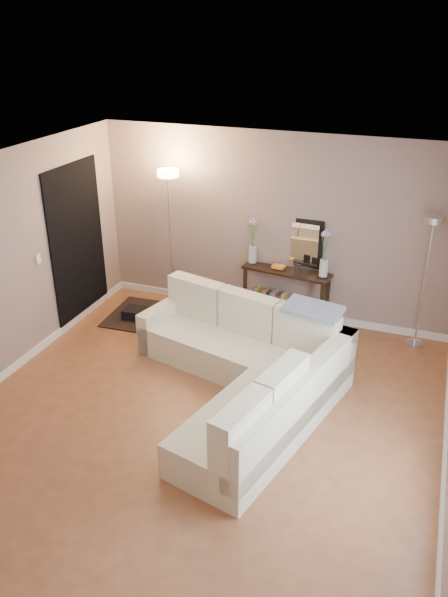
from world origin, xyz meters
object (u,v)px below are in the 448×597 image
(sectional_sofa, at_px, (248,368))
(floor_lamp_unlit, at_px, (429,257))
(floor_lamp_lit, at_px, (170,213))
(console_table, at_px, (281,291))

(sectional_sofa, relative_size, floor_lamp_unlit, 1.70)
(floor_lamp_unlit, bearing_deg, floor_lamp_lit, -177.83)
(floor_lamp_unlit, bearing_deg, sectional_sofa, -133.40)
(sectional_sofa, distance_m, floor_lamp_unlit, 2.66)
(floor_lamp_lit, bearing_deg, sectional_sofa, -44.36)
(floor_lamp_lit, relative_size, floor_lamp_unlit, 1.17)
(floor_lamp_lit, height_order, floor_lamp_unlit, floor_lamp_lit)
(sectional_sofa, bearing_deg, floor_lamp_unlit, 46.60)
(sectional_sofa, relative_size, console_table, 2.37)
(floor_lamp_lit, bearing_deg, floor_lamp_unlit, 2.17)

